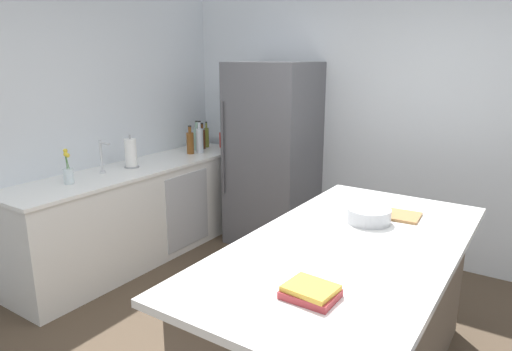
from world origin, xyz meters
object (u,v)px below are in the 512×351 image
object	(u,v)px
hot_sauce_bottle	(221,139)
olive_oil_bottle	(207,137)
soda_bottle	(200,140)
kitchen_island	(345,316)
flower_vase	(68,173)
cutting_board	(392,214)
paper_towel_roll	(131,154)
refrigerator	(273,155)
cookbook_stack	(311,292)
whiskey_bottle	(190,142)
sink_faucet	(102,156)
gin_bottle	(197,138)
syrup_bottle	(202,138)
mixing_bowl	(369,215)

from	to	relation	value
hot_sauce_bottle	olive_oil_bottle	xyz separation A→B (m)	(-0.15, -0.08, 0.02)
hot_sauce_bottle	soda_bottle	distance (m)	0.37
kitchen_island	olive_oil_bottle	distance (m)	3.10
flower_vase	cutting_board	distance (m)	2.57
paper_towel_roll	hot_sauce_bottle	xyz separation A→B (m)	(0.10, 1.26, -0.04)
refrigerator	cookbook_stack	distance (m)	2.86
kitchen_island	refrigerator	world-z (taller)	refrigerator
soda_bottle	cutting_board	xyz separation A→B (m)	(2.40, -0.89, -0.13)
paper_towel_roll	olive_oil_bottle	world-z (taller)	paper_towel_roll
refrigerator	hot_sauce_bottle	size ratio (longest dim) A/B	7.49
whiskey_bottle	cookbook_stack	distance (m)	3.20
cookbook_stack	cutting_board	bearing A→B (deg)	91.34
sink_faucet	hot_sauce_bottle	bearing A→B (deg)	85.26
refrigerator	paper_towel_roll	bearing A→B (deg)	-128.81
gin_bottle	kitchen_island	bearing A→B (deg)	-32.56
refrigerator	sink_faucet	size ratio (longest dim) A/B	6.30
refrigerator	olive_oil_bottle	size ratio (longest dim) A/B	6.39
syrup_bottle	whiskey_bottle	bearing A→B (deg)	-75.58
refrigerator	sink_faucet	distance (m)	1.69
hot_sauce_bottle	gin_bottle	world-z (taller)	gin_bottle
kitchen_island	sink_faucet	size ratio (longest dim) A/B	7.24
flower_vase	cutting_board	bearing A→B (deg)	15.40
cookbook_stack	cutting_board	distance (m)	1.24
flower_vase	syrup_bottle	bearing A→B (deg)	91.52
syrup_bottle	cookbook_stack	world-z (taller)	syrup_bottle
syrup_bottle	cookbook_stack	xyz separation A→B (m)	(2.55, -2.31, -0.09)
flower_vase	paper_towel_roll	size ratio (longest dim) A/B	0.94
paper_towel_roll	cookbook_stack	xyz separation A→B (m)	(2.52, -1.24, -0.10)
kitchen_island	flower_vase	world-z (taller)	flower_vase
soda_bottle	whiskey_bottle	world-z (taller)	soda_bottle
cookbook_stack	cutting_board	size ratio (longest dim) A/B	0.63
refrigerator	flower_vase	world-z (taller)	refrigerator
gin_bottle	cutting_board	distance (m)	2.72
refrigerator	gin_bottle	bearing A→B (deg)	-172.58
refrigerator	flower_vase	xyz separation A→B (m)	(-0.88, -1.79, 0.07)
olive_oil_bottle	syrup_bottle	bearing A→B (deg)	-78.32
kitchen_island	mixing_bowl	size ratio (longest dim) A/B	7.93
olive_oil_bottle	paper_towel_roll	bearing A→B (deg)	-87.50
olive_oil_bottle	gin_bottle	xyz separation A→B (m)	(0.02, -0.19, 0.01)
olive_oil_bottle	syrup_bottle	size ratio (longest dim) A/B	1.00
syrup_bottle	whiskey_bottle	size ratio (longest dim) A/B	0.96
refrigerator	flower_vase	distance (m)	2.00
kitchen_island	gin_bottle	size ratio (longest dim) A/B	6.60
kitchen_island	hot_sauce_bottle	world-z (taller)	hot_sauce_bottle
sink_faucet	syrup_bottle	world-z (taller)	sink_faucet
paper_towel_roll	mixing_bowl	bearing A→B (deg)	-4.96
paper_towel_roll	whiskey_bottle	size ratio (longest dim) A/B	1.02
hot_sauce_bottle	cutting_board	world-z (taller)	hot_sauce_bottle
hot_sauce_bottle	mixing_bowl	size ratio (longest dim) A/B	0.92
sink_faucet	paper_towel_roll	distance (m)	0.30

